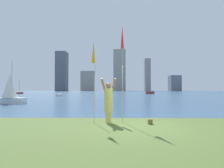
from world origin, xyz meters
name	(u,v)px	position (x,y,z in m)	size (l,w,h in m)	color
ground	(118,93)	(0.00, 50.95, -0.06)	(120.00, 138.00, 0.12)	#475B28
person	(108,101)	(-1.34, 0.77, 0.96)	(0.72, 0.53, 1.95)	#D8CC66
kite_flag_left	(94,55)	(-1.96, 0.44, 2.92)	(0.16, 0.79, 3.48)	#B2B2B7
kite_flag_right	(122,41)	(-0.72, 1.10, 3.66)	(0.16, 0.49, 4.34)	#B2B2B7
bag	(150,122)	(0.42, 0.53, 0.10)	(0.19, 0.16, 0.21)	olive
sailboat_0	(59,95)	(-11.91, 29.81, 0.26)	(0.82, 1.93, 4.83)	silver
sailboat_1	(10,89)	(-11.36, 11.19, 1.43)	(2.98, 1.69, 4.22)	white
sailboat_2	(19,93)	(-27.04, 44.35, 0.26)	(1.55, 2.20, 3.65)	maroon
sailboat_4	(150,93)	(8.46, 44.74, 0.38)	(2.43, 1.72, 4.14)	maroon
skyline_tower_0	(62,71)	(-33.61, 109.86, 11.86)	(6.27, 7.91, 23.73)	#565B66
skyline_tower_1	(88,81)	(-17.76, 110.18, 5.99)	(7.98, 5.45, 11.97)	gray
skyline_tower_2	(119,70)	(1.66, 110.15, 12.58)	(7.34, 3.98, 25.16)	gray
skyline_tower_3	(147,75)	(18.03, 106.96, 9.49)	(3.29, 5.41, 18.99)	gray
skyline_tower_4	(175,83)	(34.52, 108.01, 4.58)	(6.15, 7.06, 9.15)	slate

